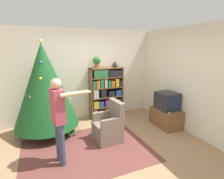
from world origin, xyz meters
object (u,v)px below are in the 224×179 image
at_px(potted_plant, 97,61).
at_px(christmas_tree, 45,86).
at_px(television, 167,101).
at_px(table_lamp, 115,64).
at_px(bookshelf, 106,92).
at_px(armchair, 109,127).
at_px(standing_person, 59,115).

bearing_deg(potted_plant, christmas_tree, -163.03).
relative_size(television, table_lamp, 2.68).
relative_size(bookshelf, table_lamp, 7.55).
relative_size(christmas_tree, armchair, 2.46).
xyz_separation_m(television, armchair, (-1.70, -0.09, -0.39)).
height_order(christmas_tree, table_lamp, christmas_tree).
bearing_deg(standing_person, christmas_tree, 176.07).
height_order(bookshelf, table_lamp, table_lamp).
bearing_deg(television, potted_plant, 139.19).
bearing_deg(television, armchair, -176.92).
bearing_deg(bookshelf, standing_person, -131.75).
relative_size(armchair, potted_plant, 2.80).
distance_m(armchair, standing_person, 1.33).
height_order(television, armchair, television).
height_order(television, standing_person, standing_person).
bearing_deg(bookshelf, potted_plant, 178.02).
bearing_deg(armchair, christmas_tree, -130.08).
bearing_deg(television, bookshelf, 133.59).
bearing_deg(bookshelf, table_lamp, 1.90).
bearing_deg(standing_person, table_lamp, 123.64).
distance_m(television, table_lamp, 1.84).
distance_m(christmas_tree, armchair, 1.80).
relative_size(christmas_tree, table_lamp, 11.31).
height_order(standing_person, table_lamp, table_lamp).
relative_size(television, armchair, 0.58).
xyz_separation_m(standing_person, potted_plant, (1.31, 1.79, 0.77)).
height_order(television, christmas_tree, christmas_tree).
bearing_deg(armchair, bookshelf, 157.75).
distance_m(television, potted_plant, 2.22).
xyz_separation_m(christmas_tree, standing_person, (0.14, -1.35, -0.27)).
bearing_deg(bookshelf, television, -46.41).
bearing_deg(table_lamp, christmas_tree, -167.60).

